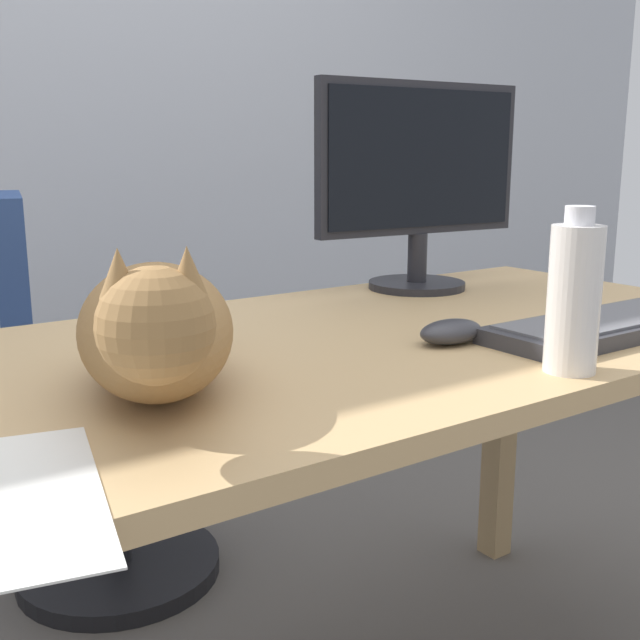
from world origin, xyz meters
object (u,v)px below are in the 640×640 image
(monitor, at_px, (420,178))
(spray_bottle, at_px, (574,297))
(office_chair, at_px, (88,422))
(keyboard, at_px, (607,325))
(computer_mouse, at_px, (451,332))
(cat, at_px, (157,327))

(monitor, bearing_deg, spray_bottle, -113.79)
(office_chair, xyz_separation_m, keyboard, (0.51, -0.99, 0.35))
(office_chair, bearing_deg, computer_mouse, -73.30)
(keyboard, xyz_separation_m, cat, (-0.70, 0.12, 0.07))
(office_chair, distance_m, monitor, 0.93)
(cat, bearing_deg, monitor, 26.27)
(office_chair, bearing_deg, spray_bottle, -75.17)
(computer_mouse, bearing_deg, spray_bottle, -84.09)
(keyboard, height_order, cat, cat)
(office_chair, distance_m, computer_mouse, 1.00)
(office_chair, distance_m, spray_bottle, 1.21)
(monitor, distance_m, spray_bottle, 0.64)
(spray_bottle, bearing_deg, office_chair, 104.83)
(computer_mouse, bearing_deg, keyboard, -21.23)
(office_chair, height_order, cat, cat)
(monitor, relative_size, spray_bottle, 2.25)
(monitor, distance_m, computer_mouse, 0.51)
(cat, height_order, computer_mouse, cat)
(monitor, bearing_deg, computer_mouse, -125.83)
(monitor, relative_size, cat, 0.85)
(monitor, xyz_separation_m, spray_bottle, (-0.25, -0.58, -0.13))
(monitor, bearing_deg, office_chair, 136.48)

